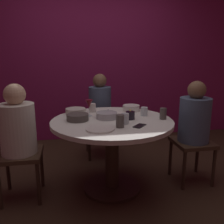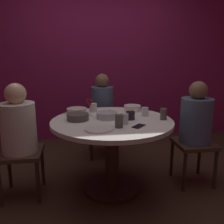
# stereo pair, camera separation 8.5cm
# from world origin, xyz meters

# --- Properties ---
(ground_plane) EXTENTS (8.00, 8.00, 0.00)m
(ground_plane) POSITION_xyz_m (0.00, 0.00, 0.00)
(ground_plane) COLOR #382619
(back_wall) EXTENTS (6.00, 0.10, 2.60)m
(back_wall) POSITION_xyz_m (0.00, 1.72, 1.30)
(back_wall) COLOR maroon
(back_wall) RESTS_ON ground
(dining_table) EXTENTS (1.22, 1.22, 0.75)m
(dining_table) POSITION_xyz_m (0.00, 0.00, 0.58)
(dining_table) COLOR silver
(dining_table) RESTS_ON ground
(seated_diner_left) EXTENTS (0.40, 0.40, 1.13)m
(seated_diner_left) POSITION_xyz_m (-0.90, 0.00, 0.70)
(seated_diner_left) COLOR #3F2D1E
(seated_diner_left) RESTS_ON ground
(seated_diner_back) EXTENTS (0.40, 0.40, 1.14)m
(seated_diner_back) POSITION_xyz_m (0.00, 0.89, 0.71)
(seated_diner_back) COLOR #3F2D1E
(seated_diner_back) RESTS_ON ground
(seated_diner_right) EXTENTS (0.40, 0.40, 1.12)m
(seated_diner_right) POSITION_xyz_m (0.90, 0.00, 0.70)
(seated_diner_right) COLOR #3F2D1E
(seated_diner_right) RESTS_ON ground
(candle_holder) EXTENTS (0.09, 0.09, 0.10)m
(candle_holder) POSITION_xyz_m (0.18, -0.01, 0.79)
(candle_holder) COLOR black
(candle_holder) RESTS_ON dining_table
(wine_glass) EXTENTS (0.08, 0.08, 0.18)m
(wine_glass) POSITION_xyz_m (-0.21, 0.19, 0.88)
(wine_glass) COLOR silver
(wine_glass) RESTS_ON dining_table
(dinner_plate) EXTENTS (0.25, 0.25, 0.01)m
(dinner_plate) POSITION_xyz_m (-0.16, -0.30, 0.76)
(dinner_plate) COLOR silver
(dinner_plate) RESTS_ON dining_table
(cell_phone) EXTENTS (0.15, 0.15, 0.01)m
(cell_phone) POSITION_xyz_m (0.20, -0.27, 0.76)
(cell_phone) COLOR black
(cell_phone) RESTS_ON dining_table
(bowl_serving_large) EXTENTS (0.21, 0.21, 0.07)m
(bowl_serving_large) POSITION_xyz_m (-0.04, 0.06, 0.78)
(bowl_serving_large) COLOR #B7B7BC
(bowl_serving_large) RESTS_ON dining_table
(bowl_salad_center) EXTENTS (0.22, 0.22, 0.07)m
(bowl_salad_center) POSITION_xyz_m (-0.34, 0.04, 0.78)
(bowl_salad_center) COLOR #4C4742
(bowl_salad_center) RESTS_ON dining_table
(bowl_small_white) EXTENTS (0.22, 0.22, 0.06)m
(bowl_small_white) POSITION_xyz_m (-0.35, 0.32, 0.78)
(bowl_small_white) COLOR beige
(bowl_small_white) RESTS_ON dining_table
(bowl_sauce_side) EXTENTS (0.19, 0.19, 0.07)m
(bowl_sauce_side) POSITION_xyz_m (0.29, 0.36, 0.78)
(bowl_sauce_side) COLOR silver
(bowl_sauce_side) RESTS_ON dining_table
(cup_near_candle) EXTENTS (0.07, 0.07, 0.11)m
(cup_near_candle) POSITION_xyz_m (0.51, -0.07, 0.81)
(cup_near_candle) COLOR #4C4742
(cup_near_candle) RESTS_ON dining_table
(cup_by_left_diner) EXTENTS (0.07, 0.07, 0.10)m
(cup_by_left_diner) POSITION_xyz_m (0.10, -0.16, 0.80)
(cup_by_left_diner) COLOR silver
(cup_by_left_diner) RESTS_ON dining_table
(cup_by_right_diner) EXTENTS (0.08, 0.08, 0.10)m
(cup_by_right_diner) POSITION_xyz_m (-0.16, 0.37, 0.80)
(cup_by_right_diner) COLOR silver
(cup_by_right_diner) RESTS_ON dining_table
(cup_center_front) EXTENTS (0.07, 0.07, 0.09)m
(cup_center_front) POSITION_xyz_m (0.37, 0.11, 0.80)
(cup_center_front) COLOR silver
(cup_center_front) RESTS_ON dining_table
(cup_far_edge) EXTENTS (0.07, 0.07, 0.12)m
(cup_far_edge) POSITION_xyz_m (0.02, -0.27, 0.81)
(cup_far_edge) COLOR #4C4742
(cup_far_edge) RESTS_ON dining_table
(fork_near_plate) EXTENTS (0.02, 0.18, 0.01)m
(fork_near_plate) POSITION_xyz_m (0.04, 0.36, 0.75)
(fork_near_plate) COLOR #B7B7BC
(fork_near_plate) RESTS_ON dining_table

